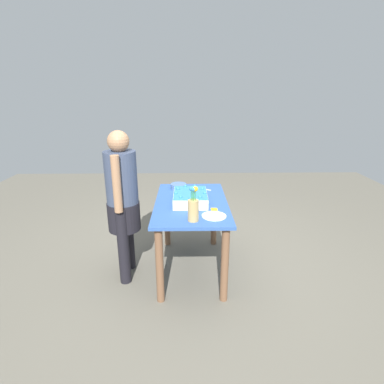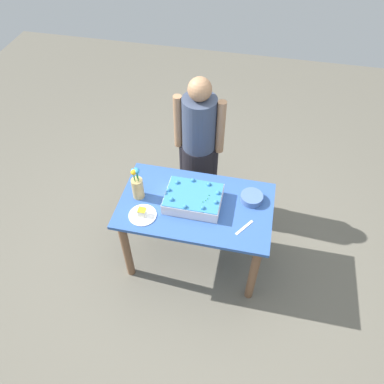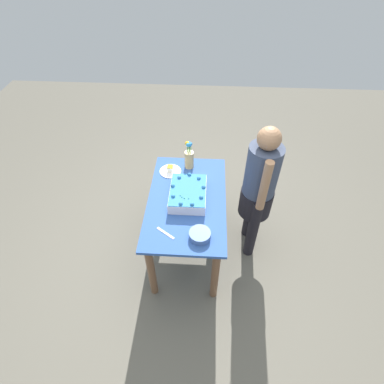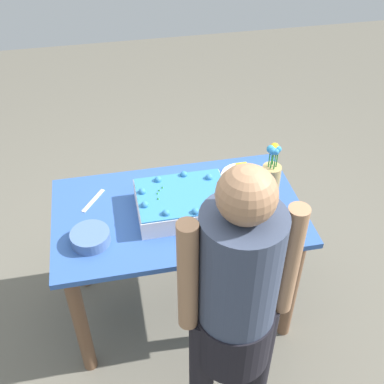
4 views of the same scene
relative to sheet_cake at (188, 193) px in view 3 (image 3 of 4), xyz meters
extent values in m
plane|color=#625E51|center=(-0.02, 0.01, -0.82)|extent=(8.00, 8.00, 0.00)
cube|color=#2F549C|center=(-0.02, 0.01, -0.07)|extent=(1.22, 0.72, 0.03)
cylinder|color=brown|center=(-0.56, -0.28, -0.45)|extent=(0.07, 0.07, 0.73)
cylinder|color=brown|center=(0.52, -0.28, -0.45)|extent=(0.07, 0.07, 0.73)
cylinder|color=brown|center=(-0.56, 0.30, -0.45)|extent=(0.07, 0.07, 0.73)
cylinder|color=brown|center=(0.52, 0.30, -0.45)|extent=(0.07, 0.07, 0.73)
cube|color=white|center=(0.00, 0.00, -0.01)|extent=(0.44, 0.33, 0.10)
cube|color=#3078B7|center=(0.00, 0.00, 0.05)|extent=(0.43, 0.32, 0.01)
sphere|color=#3078B7|center=(0.20, 0.00, 0.06)|extent=(0.04, 0.04, 0.04)
sphere|color=#3078B7|center=(0.15, 0.09, 0.06)|extent=(0.04, 0.04, 0.04)
sphere|color=#3078B7|center=(0.03, 0.14, 0.06)|extent=(0.04, 0.04, 0.04)
sphere|color=#3078B7|center=(-0.10, 0.12, 0.06)|extent=(0.04, 0.04, 0.04)
sphere|color=#3078B7|center=(-0.19, 0.05, 0.06)|extent=(0.04, 0.04, 0.04)
sphere|color=#3078B7|center=(-0.19, -0.05, 0.06)|extent=(0.04, 0.04, 0.04)
sphere|color=#3078B7|center=(-0.10, -0.12, 0.06)|extent=(0.04, 0.04, 0.04)
sphere|color=#3078B7|center=(0.03, -0.14, 0.06)|extent=(0.04, 0.04, 0.04)
sphere|color=#3078B7|center=(0.15, -0.09, 0.06)|extent=(0.04, 0.04, 0.04)
cone|color=#2D8438|center=(-0.10, 0.05, 0.05)|extent=(0.02, 0.02, 0.02)
cone|color=#2D8438|center=(-0.12, 0.02, 0.05)|extent=(0.02, 0.02, 0.02)
cone|color=#2D8438|center=(-0.12, -0.01, 0.05)|extent=(0.02, 0.02, 0.02)
cone|color=#2D8438|center=(-0.09, 0.06, 0.05)|extent=(0.02, 0.02, 0.02)
cylinder|color=white|center=(0.36, 0.21, -0.05)|extent=(0.22, 0.22, 0.01)
cube|color=white|center=(0.36, 0.21, -0.02)|extent=(0.06, 0.06, 0.06)
cube|color=yellow|center=(0.36, 0.21, 0.01)|extent=(0.06, 0.06, 0.01)
cube|color=silver|center=(-0.43, 0.16, -0.05)|extent=(0.12, 0.16, 0.00)
cylinder|color=tan|center=(0.45, 0.02, 0.04)|extent=(0.09, 0.09, 0.19)
cylinder|color=#2D8438|center=(0.47, 0.02, 0.18)|extent=(0.01, 0.01, 0.10)
sphere|color=teal|center=(0.47, 0.02, 0.23)|extent=(0.03, 0.03, 0.03)
cylinder|color=#2D8438|center=(0.45, 0.04, 0.18)|extent=(0.01, 0.01, 0.10)
sphere|color=yellow|center=(0.45, 0.04, 0.23)|extent=(0.04, 0.04, 0.04)
cylinder|color=#2D8438|center=(0.43, 0.03, 0.18)|extent=(0.01, 0.01, 0.10)
sphere|color=teal|center=(0.43, 0.03, 0.23)|extent=(0.04, 0.04, 0.04)
cylinder|color=#2D8438|center=(0.44, 0.01, 0.18)|extent=(0.01, 0.01, 0.10)
sphere|color=#2D7DBE|center=(0.44, 0.01, 0.23)|extent=(0.04, 0.04, 0.04)
cylinder|color=#2D8438|center=(0.45, 0.00, 0.18)|extent=(0.01, 0.01, 0.10)
sphere|color=teal|center=(0.45, 0.00, 0.23)|extent=(0.03, 0.03, 0.03)
cylinder|color=#4B6AA1|center=(-0.45, -0.13, -0.03)|extent=(0.18, 0.18, 0.06)
cylinder|color=black|center=(0.22, -0.65, -0.43)|extent=(0.11, 0.11, 0.78)
cylinder|color=black|center=(-0.04, -0.65, -0.43)|extent=(0.11, 0.11, 0.78)
cylinder|color=black|center=(0.09, -0.65, -0.16)|extent=(0.32, 0.31, 0.28)
cylinder|color=#374158|center=(0.09, -0.65, 0.22)|extent=(0.30, 0.30, 0.52)
sphere|color=#9C7150|center=(0.09, -0.65, 0.57)|extent=(0.20, 0.20, 0.20)
cylinder|color=#9C7150|center=(0.28, -0.65, 0.22)|extent=(0.08, 0.08, 0.52)
cylinder|color=#9C7150|center=(-0.10, -0.65, 0.22)|extent=(0.08, 0.08, 0.52)
camera|label=1|loc=(2.81, -0.03, 0.99)|focal=28.00mm
camera|label=2|loc=(-0.40, 1.91, 2.22)|focal=35.00mm
camera|label=3|loc=(-1.95, -0.15, 1.95)|focal=28.00mm
camera|label=4|loc=(-0.30, -1.73, 1.53)|focal=45.00mm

